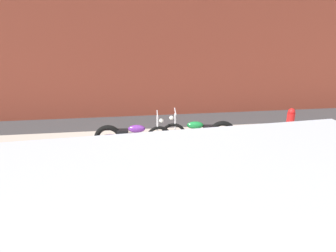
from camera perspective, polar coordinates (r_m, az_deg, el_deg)
The scene contains 6 objects.
ground_plane at distance 6.02m, azimuth 1.91°, elevation -11.65°, with size 80.00×80.00×0.00m, color #38383A.
sidewalk_slab at distance 7.55m, azimuth -0.30°, elevation -4.87°, with size 36.00×3.50×0.01m, color #B2ADA3.
brick_building_wall at distance 10.33m, azimuth -2.94°, elevation 18.84°, with size 36.00×0.50×6.04m, color brown.
motorcycle_purple at distance 7.43m, azimuth -8.01°, elevation -2.19°, with size 2.01×0.58×1.03m.
motorcycle_green at distance 7.69m, azimuth 7.13°, elevation -1.39°, with size 2.01×0.59×1.03m.
fire_hydrant at distance 9.16m, azimuth 23.12°, elevation 0.73°, with size 0.22×0.22×0.84m.
Camera 1 is at (-0.89, -5.09, 3.09)m, focal length 30.65 mm.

